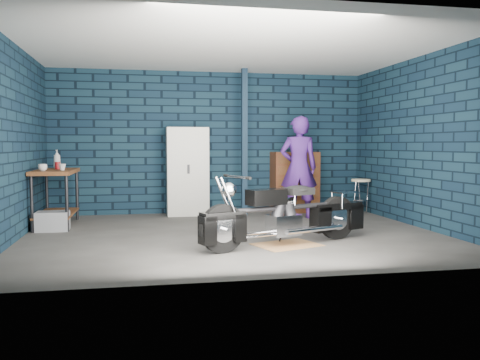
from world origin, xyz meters
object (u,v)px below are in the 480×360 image
object	(u,v)px
locker	(187,171)
storage_bin	(53,221)
person	(299,167)
motorcycle	(287,209)
shop_stool	(361,196)
workbench	(56,198)
tool_chest	(295,182)

from	to	relation	value
locker	storage_bin	bearing A→B (deg)	-147.56
person	storage_bin	size ratio (longest dim) A/B	3.82
person	locker	size ratio (longest dim) A/B	1.11
motorcycle	storage_bin	world-z (taller)	motorcycle
person	locker	world-z (taller)	person
motorcycle	person	bearing A→B (deg)	49.74
person	shop_stool	xyz separation A→B (m)	(1.35, 0.34, -0.58)
workbench	locker	bearing A→B (deg)	21.91
motorcycle	person	distance (m)	2.54
workbench	locker	xyz separation A→B (m)	(2.20, 0.88, 0.36)
locker	shop_stool	world-z (taller)	locker
motorcycle	locker	world-z (taller)	locker
storage_bin	tool_chest	distance (m)	4.51
motorcycle	person	xyz separation A→B (m)	(0.89, 2.34, 0.44)
person	shop_stool	world-z (taller)	person
motorcycle	storage_bin	bearing A→B (deg)	132.00
person	tool_chest	bearing A→B (deg)	-93.03
storage_bin	tool_chest	xyz separation A→B (m)	(4.27, 1.38, 0.44)
shop_stool	locker	bearing A→B (deg)	172.15
workbench	tool_chest	xyz separation A→B (m)	(4.29, 0.88, 0.13)
workbench	motorcycle	size ratio (longest dim) A/B	0.66
storage_bin	workbench	bearing A→B (deg)	92.29
motorcycle	person	size ratio (longest dim) A/B	1.17
person	workbench	bearing A→B (deg)	10.86
tool_chest	shop_stool	size ratio (longest dim) A/B	1.78
motorcycle	tool_chest	world-z (taller)	tool_chest
locker	person	bearing A→B (deg)	-22.48
locker	workbench	bearing A→B (deg)	-158.09
workbench	person	bearing A→B (deg)	1.28
storage_bin	shop_stool	xyz separation A→B (m)	(5.44, 0.93, 0.18)
person	locker	bearing A→B (deg)	-12.90
motorcycle	tool_chest	xyz separation A→B (m)	(1.07, 3.13, 0.11)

